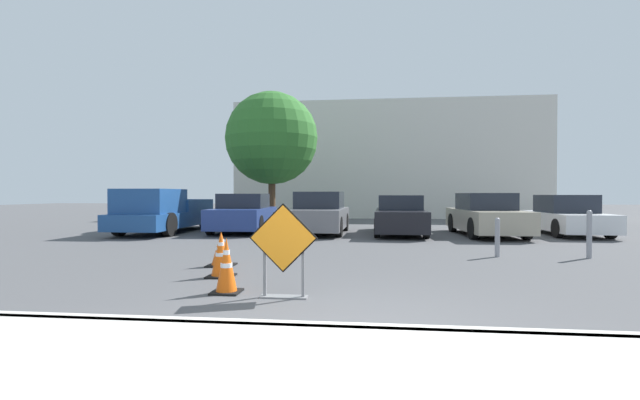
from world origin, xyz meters
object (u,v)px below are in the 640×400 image
(traffic_cone_nearest, at_px, (226,266))
(bollard_second, at_px, (589,233))
(pickup_truck, at_px, (162,213))
(bollard_nearest, at_px, (497,236))
(traffic_cone_second, at_px, (221,255))
(traffic_cone_third, at_px, (221,249))
(parked_car_second, at_px, (319,214))
(road_closed_sign, at_px, (283,247))
(parked_car_third, at_px, (400,216))
(parked_car_fifth, at_px, (566,216))
(parked_car_fourth, at_px, (486,216))
(parked_car_nearest, at_px, (243,214))

(traffic_cone_nearest, xyz_separation_m, bollard_second, (7.01, 4.15, 0.17))
(pickup_truck, bearing_deg, bollard_nearest, 154.54)
(traffic_cone_second, distance_m, traffic_cone_third, 1.17)
(parked_car_second, xyz_separation_m, bollard_second, (6.71, -5.39, -0.13))
(road_closed_sign, height_order, pickup_truck, pickup_truck)
(traffic_cone_second, relative_size, bollard_second, 0.72)
(parked_car_third, distance_m, bollard_second, 6.68)
(pickup_truck, bearing_deg, parked_car_third, -176.79)
(road_closed_sign, height_order, traffic_cone_nearest, road_closed_sign)
(pickup_truck, bearing_deg, parked_car_fifth, -176.71)
(traffic_cone_nearest, distance_m, traffic_cone_third, 2.42)
(pickup_truck, height_order, bollard_second, pickup_truck)
(parked_car_fourth, bearing_deg, bollard_second, 96.96)
(traffic_cone_second, xyz_separation_m, parked_car_second, (0.79, 8.38, 0.32))
(traffic_cone_second, bearing_deg, bollard_nearest, 28.45)
(traffic_cone_third, relative_size, bollard_nearest, 0.76)
(parked_car_third, distance_m, parked_car_fifth, 5.88)
(bollard_nearest, bearing_deg, traffic_cone_third, -162.24)
(traffic_cone_second, height_order, parked_car_third, parked_car_third)
(traffic_cone_second, distance_m, parked_car_fourth, 10.59)
(traffic_cone_second, xyz_separation_m, parked_car_third, (3.73, 8.50, 0.28))
(traffic_cone_second, distance_m, bollard_second, 8.08)
(road_closed_sign, distance_m, parked_car_fifth, 13.15)
(traffic_cone_nearest, height_order, parked_car_fourth, parked_car_fourth)
(traffic_cone_third, height_order, parked_car_fourth, parked_car_fourth)
(road_closed_sign, distance_m, traffic_cone_second, 1.98)
(traffic_cone_second, distance_m, parked_car_nearest, 8.88)
(traffic_cone_nearest, relative_size, pickup_truck, 0.15)
(parked_car_fifth, bearing_deg, parked_car_third, 5.03)
(parked_car_third, bearing_deg, bollard_nearest, 110.47)
(traffic_cone_second, relative_size, traffic_cone_third, 1.14)
(parked_car_fifth, bearing_deg, traffic_cone_nearest, 49.05)
(parked_car_fourth, bearing_deg, parked_car_nearest, -4.67)
(parked_car_second, distance_m, parked_car_fourth, 5.87)
(parked_car_second, xyz_separation_m, bollard_nearest, (4.72, -5.39, -0.23))
(traffic_cone_nearest, bearing_deg, parked_car_second, 88.18)
(traffic_cone_third, bearing_deg, bollard_nearest, 17.76)
(pickup_truck, height_order, bollard_nearest, pickup_truck)
(road_closed_sign, distance_m, bollard_nearest, 6.03)
(traffic_cone_second, bearing_deg, road_closed_sign, -45.10)
(parked_car_third, distance_m, parked_car_fourth, 2.94)
(traffic_cone_nearest, distance_m, traffic_cone_second, 1.26)
(pickup_truck, relative_size, bollard_second, 5.03)
(pickup_truck, height_order, parked_car_third, pickup_truck)
(parked_car_nearest, height_order, bollard_nearest, parked_car_nearest)
(road_closed_sign, xyz_separation_m, parked_car_fourth, (5.28, 9.62, -0.02))
(bollard_nearest, bearing_deg, pickup_truck, 154.92)
(parked_car_fourth, relative_size, bollard_second, 4.14)
(traffic_cone_second, relative_size, bollard_nearest, 0.87)
(parked_car_third, bearing_deg, parked_car_second, 4.67)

